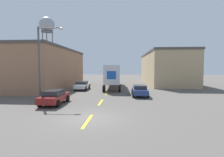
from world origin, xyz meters
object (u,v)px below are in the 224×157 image
Objects in this scene: water_tower at (47,26)px; street_lamp at (42,58)px; parked_car_left_near at (54,97)px; semi_truck at (113,74)px; parked_car_right_mid at (140,90)px; parked_car_left_far at (82,85)px.

water_tower is 43.39m from street_lamp.
parked_car_left_near is 0.54× the size of street_lamp.
street_lamp is (-6.78, -13.01, 2.30)m from semi_truck.
parked_car_right_mid is 10.46m from parked_car_left_near.
street_lamp is at bearing -66.46° from water_tower.
semi_truck is 3.25× the size of parked_car_left_near.
parked_car_left_near is 4.78m from street_lamp.
parked_car_left_far and parked_car_right_mid have the same top height.
parked_car_right_mid is 46.88m from water_tower.
parked_car_left_near is (-4.75, -14.82, -1.63)m from semi_truck.
water_tower reaches higher than parked_car_left_near.
parked_car_left_far is at bearing 147.26° from parked_car_right_mid.
semi_truck is 37.37m from water_tower.
parked_car_left_near is at bearing -90.00° from parked_car_left_far.
parked_car_right_mid is at bearing -51.30° from water_tower.
water_tower reaches higher than street_lamp.
parked_car_right_mid is 0.21× the size of water_tower.
parked_car_left_far is 0.21× the size of water_tower.
parked_car_left_far and parked_car_left_near have the same top height.
semi_truck is 14.85m from street_lamp.
parked_car_right_mid is at bearing -68.46° from semi_truck.
semi_truck is at bearing 36.49° from parked_car_left_far.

